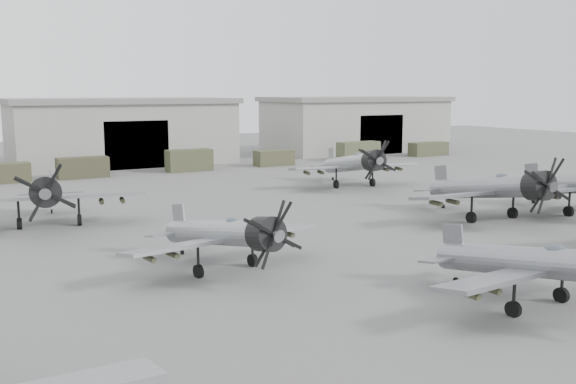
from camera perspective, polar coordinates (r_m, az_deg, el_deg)
The scene contains 13 objects.
ground at distance 34.08m, azimuth 14.20°, elevation -7.79°, with size 220.00×220.00×0.00m, color #5A5A58.
hangar_center at distance 88.56m, azimuth -14.55°, elevation 5.27°, with size 29.00×14.80×8.70m.
hangar_right at distance 104.95m, azimuth 6.02°, elevation 6.05°, with size 29.00×14.80×8.70m.
support_truck_3 at distance 75.46m, azimuth -17.78°, elevation 2.08°, with size 5.54×2.20×2.32m, color #383725.
support_truck_4 at distance 78.93m, azimuth -8.78°, elevation 2.80°, with size 5.52×2.20×2.62m, color #40422B.
support_truck_5 at distance 83.77m, azimuth -1.26°, elevation 3.05°, with size 5.09×2.20×2.01m, color #40402A.
support_truck_6 at distance 90.87m, azimuth 6.28°, elevation 3.65°, with size 6.16×2.20×2.59m, color #464B31.
support_truck_7 at distance 98.96m, azimuth 12.38°, elevation 3.76°, with size 6.24×2.20×2.01m, color #40432C.
aircraft_near_1 at distance 30.64m, azimuth 21.72°, elevation -5.98°, with size 11.59×10.43×4.62m.
aircraft_mid_1 at distance 34.48m, azimuth -5.43°, elevation -3.73°, with size 11.68×10.51×4.63m.
aircraft_mid_2 at distance 50.34m, azimuth 17.93°, elevation 0.34°, with size 13.69×12.32×5.47m.
aircraft_far_0 at distance 48.55m, azimuth -20.54°, elevation -0.16°, with size 13.51×12.16×5.36m.
aircraft_far_1 at distance 64.93m, azimuth 6.01°, elevation 2.55°, with size 13.53×12.18×5.37m.
Camera 1 is at (-22.74, -23.46, 9.68)m, focal length 40.00 mm.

